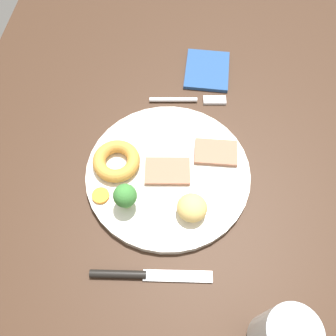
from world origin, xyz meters
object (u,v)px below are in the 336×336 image
roast_potato_left (192,208)px  meat_slice_under (216,152)px  dinner_plate (168,173)px  folded_napkin (207,70)px  broccoli_floret (125,196)px  water_glass (282,336)px  knife (140,275)px  carrot_coin_front (101,196)px  yorkshire_pudding (116,161)px  meat_slice_main (168,171)px  fork (190,100)px

roast_potato_left → meat_slice_under: bearing=162.0°
dinner_plate → folded_napkin: bearing=166.4°
broccoli_floret → water_glass: 28.84cm
roast_potato_left → knife: roast_potato_left is taller
water_glass → carrot_coin_front: bearing=-124.9°
yorkshire_pudding → water_glass: 35.96cm
dinner_plate → water_glass: size_ratio=2.59×
meat_slice_main → water_glass: size_ratio=0.70×
meat_slice_main → roast_potato_left: bearing=32.7°
carrot_coin_front → folded_napkin: bearing=151.6°
broccoli_floret → water_glass: (17.91, 22.59, 1.00)cm
meat_slice_under → folded_napkin: bearing=-174.7°
yorkshire_pudding → water_glass: (25.28, 25.40, 2.97)cm
dinner_plate → carrot_coin_front: carrot_coin_front is taller
meat_slice_main → yorkshire_pudding: bearing=-95.7°
meat_slice_under → roast_potato_left: bearing=-18.0°
meat_slice_main → yorkshire_pudding: yorkshire_pudding is taller
meat_slice_under → fork: meat_slice_under is taller
meat_slice_under → broccoli_floret: bearing=-52.5°
carrot_coin_front → folded_napkin: carrot_coin_front is taller
broccoli_floret → water_glass: size_ratio=0.47×
meat_slice_under → water_glass: (28.89, 8.28, 3.69)cm
meat_slice_main → meat_slice_under: same height
knife → yorkshire_pudding: bearing=105.4°
meat_slice_main → yorkshire_pudding: 8.99cm
fork → water_glass: bearing=-77.0°
folded_napkin → yorkshire_pudding: bearing=-31.3°
fork → folded_napkin: (-8.42, 3.10, 0.01)cm
yorkshire_pudding → roast_potato_left: roast_potato_left is taller
roast_potato_left → knife: 12.94cm
broccoli_floret → folded_napkin: size_ratio=0.47×
roast_potato_left → fork: size_ratio=0.32×
yorkshire_pudding → roast_potato_left: size_ratio=1.67×
dinner_plate → fork: (-17.03, 3.06, -0.31)cm
meat_slice_under → carrot_coin_front: bearing=-62.1°
roast_potato_left → water_glass: (17.40, 12.00, 2.30)cm
meat_slice_main → water_glass: water_glass is taller
roast_potato_left → broccoli_floret: 10.68cm
knife → water_glass: size_ratio=1.69×
meat_slice_under → roast_potato_left: (11.49, -3.72, 1.40)cm
knife → water_glass: water_glass is taller
dinner_plate → meat_slice_under: (-4.21, 8.14, 1.10)cm
yorkshire_pudding → water_glass: size_ratio=0.75×
carrot_coin_front → broccoli_floret: 5.42cm
knife → folded_napkin: bearing=75.0°
dinner_plate → folded_napkin: dinner_plate is taller
dinner_plate → broccoli_floret: (6.77, -6.16, 3.79)cm
fork → folded_napkin: bearing=65.1°
dinner_plate → knife: 17.91cm
meat_slice_main → knife: (17.40, -2.70, -1.35)cm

